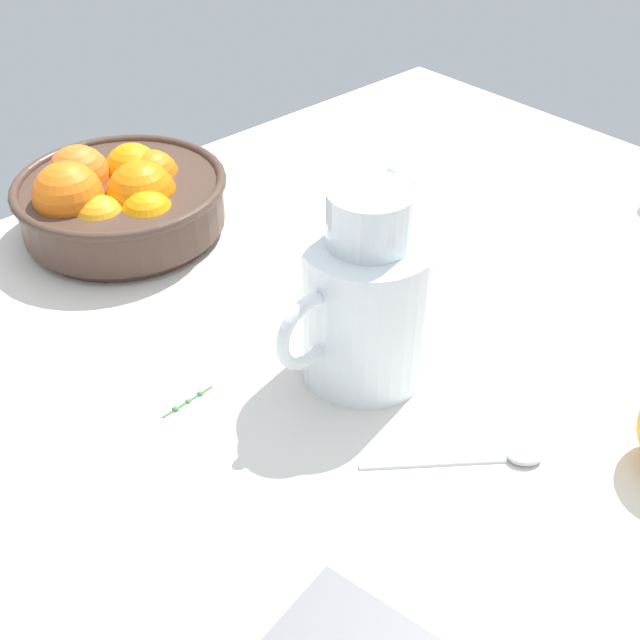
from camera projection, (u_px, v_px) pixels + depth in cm
name	position (u px, v px, depth cm)	size (l,w,h in cm)	color
ground_plane	(280.00, 392.00, 81.77)	(146.11, 95.57, 3.00)	silver
fruit_bowl	(120.00, 199.00, 99.75)	(25.87, 25.87, 11.37)	#473328
juice_pitcher	(365.00, 309.00, 77.95)	(17.35, 12.58, 20.61)	white
spoon	(482.00, 459.00, 72.15)	(13.69, 11.30, 1.00)	silver
herb_sprig_1	(187.00, 401.00, 78.28)	(5.94, 0.88, 0.73)	#427840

